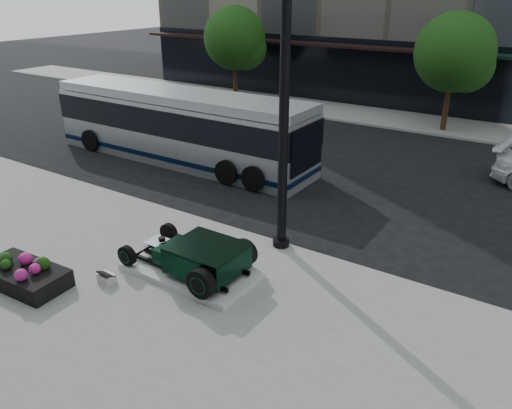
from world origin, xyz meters
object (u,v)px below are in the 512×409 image
Objects in this scene: flower_planter at (24,274)px; transit_bus at (180,126)px; hot_rod at (200,257)px; lamppost at (284,107)px.

flower_planter is 10.33m from transit_bus.
transit_bus reaches higher than flower_planter.
transit_bus is at bearing 134.02° from hot_rod.
hot_rod is at bearing 37.70° from flower_planter.
lamppost is 0.70× the size of transit_bus.
transit_bus is (-7.65, 4.51, -2.58)m from lamppost.
hot_rod is at bearing -45.98° from transit_bus.
hot_rod is 0.27× the size of transit_bus.
lamppost is at bearing 50.62° from flower_planter.
lamppost is 3.67× the size of flower_planter.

